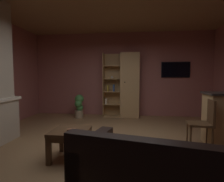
{
  "coord_description": "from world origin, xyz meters",
  "views": [
    {
      "loc": [
        0.42,
        -3.19,
        1.32
      ],
      "look_at": [
        0.0,
        0.4,
        1.05
      ],
      "focal_mm": 28.55,
      "sensor_mm": 36.0,
      "label": 1
    }
  ],
  "objects_px": {
    "dining_chair": "(204,120)",
    "wall_mounted_tv": "(176,70)",
    "bookshelf_cabinet": "(127,86)",
    "table_book_0": "(71,130)",
    "coffee_table": "(70,136)",
    "potted_floor_plant": "(79,105)"
  },
  "relations": [
    {
      "from": "dining_chair",
      "to": "wall_mounted_tv",
      "type": "xyz_separation_m",
      "value": [
        0.1,
        2.78,
        1.06
      ]
    },
    {
      "from": "bookshelf_cabinet",
      "to": "table_book_0",
      "type": "xyz_separation_m",
      "value": [
        -0.79,
        -3.31,
        -0.57
      ]
    },
    {
      "from": "table_book_0",
      "to": "dining_chair",
      "type": "bearing_deg",
      "value": 17.78
    },
    {
      "from": "coffee_table",
      "to": "table_book_0",
      "type": "height_order",
      "value": "table_book_0"
    },
    {
      "from": "potted_floor_plant",
      "to": "wall_mounted_tv",
      "type": "height_order",
      "value": "wall_mounted_tv"
    },
    {
      "from": "potted_floor_plant",
      "to": "coffee_table",
      "type": "bearing_deg",
      "value": -75.57
    },
    {
      "from": "dining_chair",
      "to": "wall_mounted_tv",
      "type": "height_order",
      "value": "wall_mounted_tv"
    },
    {
      "from": "bookshelf_cabinet",
      "to": "table_book_0",
      "type": "bearing_deg",
      "value": -103.4
    },
    {
      "from": "potted_floor_plant",
      "to": "wall_mounted_tv",
      "type": "xyz_separation_m",
      "value": [
        3.18,
        0.52,
        1.18
      ]
    },
    {
      "from": "table_book_0",
      "to": "wall_mounted_tv",
      "type": "bearing_deg",
      "value": 55.8
    },
    {
      "from": "coffee_table",
      "to": "potted_floor_plant",
      "type": "distance_m",
      "value": 3.04
    },
    {
      "from": "bookshelf_cabinet",
      "to": "wall_mounted_tv",
      "type": "relative_size",
      "value": 2.3
    },
    {
      "from": "potted_floor_plant",
      "to": "table_book_0",
      "type": "bearing_deg",
      "value": -75.17
    },
    {
      "from": "potted_floor_plant",
      "to": "wall_mounted_tv",
      "type": "distance_m",
      "value": 3.44
    },
    {
      "from": "table_book_0",
      "to": "wall_mounted_tv",
      "type": "relative_size",
      "value": 0.14
    },
    {
      "from": "dining_chair",
      "to": "coffee_table",
      "type": "bearing_deg",
      "value": -163.5
    },
    {
      "from": "coffee_table",
      "to": "bookshelf_cabinet",
      "type": "bearing_deg",
      "value": 75.85
    },
    {
      "from": "wall_mounted_tv",
      "to": "table_book_0",
      "type": "bearing_deg",
      "value": -124.2
    },
    {
      "from": "table_book_0",
      "to": "wall_mounted_tv",
      "type": "xyz_separation_m",
      "value": [
        2.39,
        3.52,
        1.1
      ]
    },
    {
      "from": "coffee_table",
      "to": "potted_floor_plant",
      "type": "xyz_separation_m",
      "value": [
        -0.76,
        2.95,
        0.03
      ]
    },
    {
      "from": "dining_chair",
      "to": "wall_mounted_tv",
      "type": "distance_m",
      "value": 2.98
    },
    {
      "from": "bookshelf_cabinet",
      "to": "dining_chair",
      "type": "distance_m",
      "value": 3.03
    }
  ]
}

